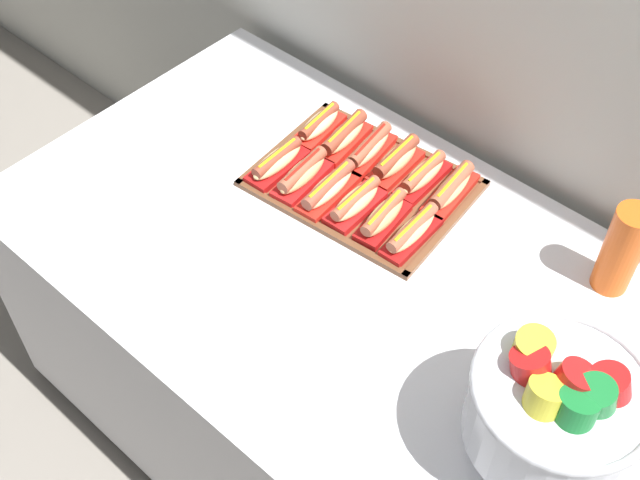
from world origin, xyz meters
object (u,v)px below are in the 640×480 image
(hot_dog_11, at_px, (451,189))
(hot_dog_4, at_px, (383,217))
(hot_dog_7, at_px, (344,136))
(hot_dog_10, at_px, (423,176))
(hot_dog_6, at_px, (319,125))
(serving_tray, at_px, (362,184))
(hot_dog_9, at_px, (396,161))
(hot_dog_1, at_px, (302,174))
(hot_dog_3, at_px, (355,203))
(punch_bowl, at_px, (556,409))
(buffet_table, at_px, (348,357))
(hot_dog_2, at_px, (329,189))
(hot_dog_0, at_px, (277,162))
(hot_dog_5, at_px, (412,232))
(hot_dog_8, at_px, (369,149))
(cup_stack, at_px, (622,250))

(hot_dog_11, bearing_deg, hot_dog_4, -109.30)
(hot_dog_7, height_order, hot_dog_10, hot_dog_7)
(hot_dog_4, xyz_separation_m, hot_dog_6, (-0.31, 0.14, -0.00))
(serving_tray, height_order, hot_dog_7, hot_dog_7)
(hot_dog_7, xyz_separation_m, hot_dog_9, (0.15, 0.01, 0.00))
(hot_dog_1, xyz_separation_m, hot_dog_10, (0.21, 0.18, -0.00))
(hot_dog_3, xyz_separation_m, punch_bowl, (0.63, -0.24, 0.13))
(punch_bowl, bearing_deg, hot_dog_6, 156.36)
(buffet_table, relative_size, punch_bowl, 5.34)
(hot_dog_2, distance_m, hot_dog_7, 0.18)
(hot_dog_0, bearing_deg, buffet_table, -17.93)
(hot_dog_2, height_order, punch_bowl, punch_bowl)
(serving_tray, height_order, hot_dog_6, hot_dog_6)
(hot_dog_1, bearing_deg, hot_dog_3, 5.14)
(hot_dog_5, height_order, hot_dog_6, hot_dog_5)
(hot_dog_3, relative_size, hot_dog_8, 0.90)
(serving_tray, distance_m, hot_dog_9, 0.10)
(buffet_table, xyz_separation_m, serving_tray, (-0.14, 0.20, 0.36))
(hot_dog_2, bearing_deg, hot_dog_8, 95.14)
(hot_dog_0, distance_m, hot_dog_11, 0.41)
(serving_tray, height_order, hot_dog_5, hot_dog_5)
(hot_dog_1, distance_m, cup_stack, 0.72)
(buffet_table, distance_m, punch_bowl, 0.75)
(hot_dog_1, height_order, hot_dog_10, hot_dog_1)
(hot_dog_4, xyz_separation_m, hot_dog_11, (0.06, 0.17, -0.00))
(serving_tray, relative_size, hot_dog_7, 2.91)
(hot_dog_8, bearing_deg, hot_dog_1, -109.30)
(buffet_table, height_order, hot_dog_11, hot_dog_11)
(hot_dog_2, height_order, hot_dog_9, hot_dog_9)
(hot_dog_5, height_order, cup_stack, cup_stack)
(buffet_table, relative_size, hot_dog_8, 8.97)
(hot_dog_5, relative_size, hot_dog_8, 0.95)
(hot_dog_7, bearing_deg, hot_dog_5, -23.67)
(hot_dog_3, bearing_deg, serving_tray, 119.59)
(hot_dog_11, bearing_deg, hot_dog_10, -174.86)
(hot_dog_0, height_order, hot_dog_4, hot_dog_4)
(cup_stack, bearing_deg, hot_dog_0, -163.64)
(serving_tray, xyz_separation_m, hot_dog_0, (-0.18, -0.10, 0.03))
(buffet_table, height_order, punch_bowl, punch_bowl)
(hot_dog_10, distance_m, cup_stack, 0.48)
(hot_dog_7, bearing_deg, hot_dog_2, -60.41)
(hot_dog_5, distance_m, hot_dog_8, 0.28)
(buffet_table, distance_m, hot_dog_0, 0.51)
(hot_dog_5, xyz_separation_m, cup_stack, (0.38, 0.19, 0.07))
(hot_dog_5, xyz_separation_m, hot_dog_10, (-0.09, 0.16, -0.00))
(hot_dog_6, relative_size, hot_dog_9, 0.97)
(hot_dog_6, height_order, punch_bowl, punch_bowl)
(serving_tray, height_order, hot_dog_8, hot_dog_8)
(hot_dog_2, relative_size, hot_dog_11, 1.00)
(serving_tray, height_order, hot_dog_4, hot_dog_4)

